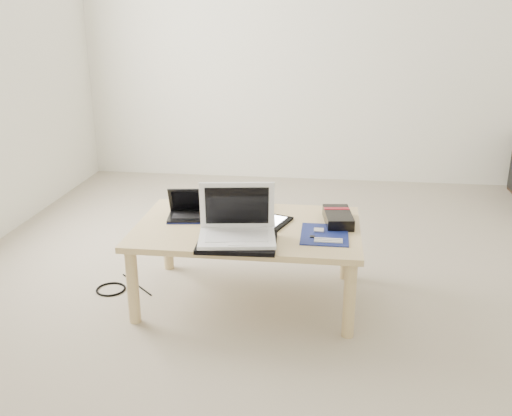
# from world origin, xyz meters

# --- Properties ---
(ground) EXTENTS (4.00, 4.00, 0.00)m
(ground) POSITION_xyz_m (0.00, 0.00, 0.00)
(ground) COLOR #B4A692
(ground) RESTS_ON ground
(coffee_table) EXTENTS (1.10, 0.70, 0.40)m
(coffee_table) POSITION_xyz_m (-0.29, -0.25, 0.35)
(coffee_table) COLOR tan
(coffee_table) RESTS_ON ground
(book) EXTENTS (0.33, 0.28, 0.03)m
(book) POSITION_xyz_m (-0.39, -0.05, 0.42)
(book) COLOR black
(book) RESTS_ON coffee_table
(netbook) EXTENTS (0.26, 0.20, 0.16)m
(netbook) POSITION_xyz_m (-0.59, -0.18, 0.43)
(netbook) COLOR black
(netbook) RESTS_ON coffee_table
(tablet) EXTENTS (0.32, 0.28, 0.01)m
(tablet) POSITION_xyz_m (-0.23, -0.19, 0.41)
(tablet) COLOR black
(tablet) RESTS_ON coffee_table
(remote) EXTENTS (0.07, 0.21, 0.02)m
(remote) POSITION_xyz_m (-0.18, -0.20, 0.41)
(remote) COLOR #B4B3B8
(remote) RESTS_ON coffee_table
(neoprene_sleeve) EXTENTS (0.36, 0.27, 0.02)m
(neoprene_sleeve) POSITION_xyz_m (-0.30, -0.50, 0.41)
(neoprene_sleeve) COLOR black
(neoprene_sleeve) RESTS_ON coffee_table
(white_laptop) EXTENTS (0.38, 0.29, 0.25)m
(white_laptop) POSITION_xyz_m (-0.31, -0.46, 0.47)
(white_laptop) COLOR white
(white_laptop) RESTS_ON neoprene_sleeve
(motherboard) EXTENTS (0.22, 0.28, 0.01)m
(motherboard) POSITION_xyz_m (0.09, -0.33, 0.40)
(motherboard) COLOR #0B124C
(motherboard) RESTS_ON coffee_table
(gpu_box) EXTENTS (0.16, 0.27, 0.06)m
(gpu_box) POSITION_xyz_m (0.15, -0.16, 0.43)
(gpu_box) COLOR black
(gpu_box) RESTS_ON coffee_table
(cable_coil) EXTENTS (0.11, 0.11, 0.01)m
(cable_coil) POSITION_xyz_m (-0.39, -0.25, 0.41)
(cable_coil) COLOR black
(cable_coil) RESTS_ON coffee_table
(floor_cable_coil) EXTENTS (0.20, 0.20, 0.01)m
(floor_cable_coil) POSITION_xyz_m (-1.02, -0.26, 0.01)
(floor_cable_coil) COLOR black
(floor_cable_coil) RESTS_ON ground
(floor_cable_trail) EXTENTS (0.23, 0.22, 0.01)m
(floor_cable_trail) POSITION_xyz_m (-0.91, -0.19, 0.00)
(floor_cable_trail) COLOR black
(floor_cable_trail) RESTS_ON ground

